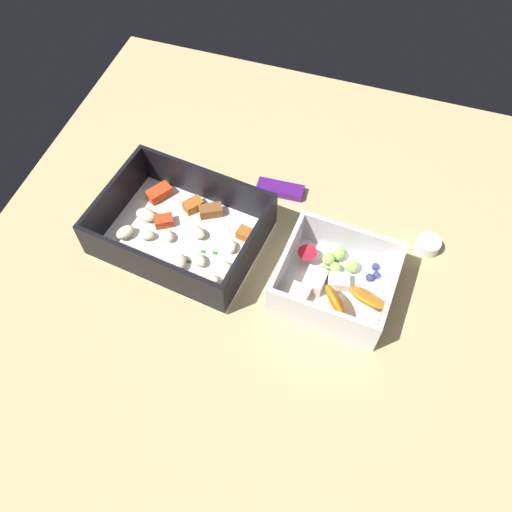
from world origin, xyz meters
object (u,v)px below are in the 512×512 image
fruit_bowl (336,283)px  candy_bar (280,189)px  paper_cup_liner (428,245)px  pasta_container (181,231)px

fruit_bowl → candy_bar: size_ratio=2.18×
fruit_bowl → paper_cup_liner: 15.08cm
fruit_bowl → paper_cup_liner: (10.71, 10.55, -1.18)cm
pasta_container → paper_cup_liner: (32.91, 9.01, -1.11)cm
pasta_container → candy_bar: 16.44cm
pasta_container → candy_bar: pasta_container is taller
pasta_container → candy_bar: size_ratio=3.36×
pasta_container → candy_bar: (10.58, 12.49, -1.45)cm
candy_bar → fruit_bowl: bearing=-50.4°
paper_cup_liner → pasta_container: bearing=-164.7°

